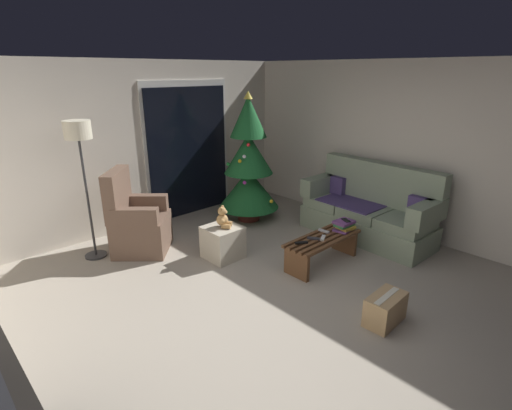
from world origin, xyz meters
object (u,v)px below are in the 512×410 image
at_px(armchair, 137,223).
at_px(cardboard_box_taped_mid_floor, 385,309).
at_px(book_stack, 344,225).
at_px(ottoman, 223,242).
at_px(christmas_tree, 249,166).
at_px(couch, 369,211).
at_px(remote_black, 301,243).
at_px(cell_phone, 346,220).
at_px(remote_silver, 324,231).
at_px(coffee_table, 322,246).
at_px(remote_graphite, 314,238).
at_px(teddy_bear_honey, 223,218).
at_px(floor_lamp, 79,144).
at_px(remote_white, 323,238).

relative_size(armchair, cardboard_box_taped_mid_floor, 2.51).
relative_size(book_stack, ottoman, 0.63).
height_order(christmas_tree, ottoman, christmas_tree).
bearing_deg(couch, remote_black, -179.47).
bearing_deg(cell_phone, book_stack, -164.57).
height_order(remote_silver, cell_phone, cell_phone).
relative_size(coffee_table, cardboard_box_taped_mid_floor, 2.44).
xyz_separation_m(coffee_table, cardboard_box_taped_mid_floor, (-0.53, -1.18, -0.10)).
height_order(remote_graphite, teddy_bear_honey, teddy_bear_honey).
height_order(floor_lamp, ottoman, floor_lamp).
bearing_deg(coffee_table, cardboard_box_taped_mid_floor, -114.38).
height_order(remote_black, armchair, armchair).
bearing_deg(teddy_bear_honey, remote_silver, -44.09).
xyz_separation_m(christmas_tree, teddy_bear_honey, (-1.18, -0.80, -0.36)).
xyz_separation_m(book_stack, christmas_tree, (0.01, 1.85, 0.47)).
height_order(christmas_tree, teddy_bear_honey, christmas_tree).
xyz_separation_m(ottoman, cardboard_box_taped_mid_floor, (0.27, -2.18, -0.07)).
bearing_deg(remote_silver, armchair, 130.18).
relative_size(book_stack, cell_phone, 1.93).
bearing_deg(cardboard_box_taped_mid_floor, coffee_table, 65.62).
bearing_deg(floor_lamp, book_stack, -43.25).
bearing_deg(remote_graphite, book_stack, -39.48).
relative_size(ottoman, teddy_bear_honey, 1.54).
bearing_deg(cardboard_box_taped_mid_floor, floor_lamp, 113.72).
distance_m(remote_black, ottoman, 1.06).
height_order(coffee_table, remote_black, remote_black).
xyz_separation_m(couch, ottoman, (-2.00, 0.93, -0.18)).
xyz_separation_m(couch, remote_black, (-1.55, -0.01, -0.02)).
bearing_deg(remote_graphite, armchair, 95.97).
distance_m(armchair, ottoman, 1.20).
height_order(remote_graphite, remote_silver, same).
relative_size(christmas_tree, floor_lamp, 1.15).
relative_size(remote_graphite, book_stack, 0.56).
bearing_deg(christmas_tree, coffee_table, -102.03).
bearing_deg(remote_black, floor_lamp, -110.60).
bearing_deg(book_stack, christmas_tree, 89.80).
bearing_deg(remote_white, remote_graphite, 26.06).
distance_m(remote_black, remote_white, 0.32).
distance_m(couch, floor_lamp, 4.01).
distance_m(couch, teddy_bear_honey, 2.20).
bearing_deg(book_stack, remote_graphite, 169.91).
bearing_deg(book_stack, cardboard_box_taped_mid_floor, -129.02).
relative_size(remote_white, teddy_bear_honey, 0.55).
distance_m(remote_white, ottoman, 1.30).
xyz_separation_m(coffee_table, ottoman, (-0.80, 1.01, -0.03)).
relative_size(remote_black, cardboard_box_taped_mid_floor, 0.35).
xyz_separation_m(couch, remote_silver, (-1.06, 0.02, -0.02)).
xyz_separation_m(remote_graphite, armchair, (-1.36, 1.92, 0.02)).
relative_size(remote_black, remote_white, 1.00).
distance_m(christmas_tree, ottoman, 1.58).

